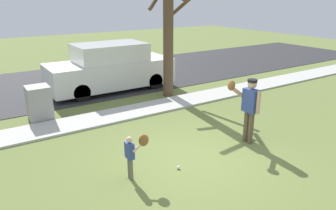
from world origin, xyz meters
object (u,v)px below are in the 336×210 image
parked_van_white (111,68)px  street_tree_near (168,26)px  person_adult (249,104)px  baseball (178,167)px  person_child (134,150)px  utility_cabinet (39,103)px

parked_van_white → street_tree_near: bearing=-52.3°
person_adult → baseball: (-2.29, -0.17, -1.03)m
person_child → utility_cabinet: 4.73m
baseball → street_tree_near: bearing=59.1°
person_adult → parked_van_white: size_ratio=0.34×
person_adult → street_tree_near: (0.58, 4.64, 1.56)m
street_tree_near → parked_van_white: bearing=127.7°
person_child → street_tree_near: size_ratio=0.21×
utility_cabinet → parked_van_white: bearing=30.8°
person_adult → street_tree_near: 4.93m
utility_cabinet → parked_van_white: 3.77m
person_adult → baseball: size_ratio=23.13×
person_child → baseball: (0.99, -0.19, -0.62)m
person_child → street_tree_near: (3.86, 4.61, 1.97)m
baseball → person_child: bearing=169.2°
street_tree_near → person_adult: bearing=-97.1°
baseball → street_tree_near: 6.17m
person_adult → baseball: bearing=5.5°
utility_cabinet → parked_van_white: parked_van_white is taller
person_adult → person_child: person_adult is taller
baseball → utility_cabinet: (-1.87, 4.84, 0.50)m
person_child → baseball: 1.19m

